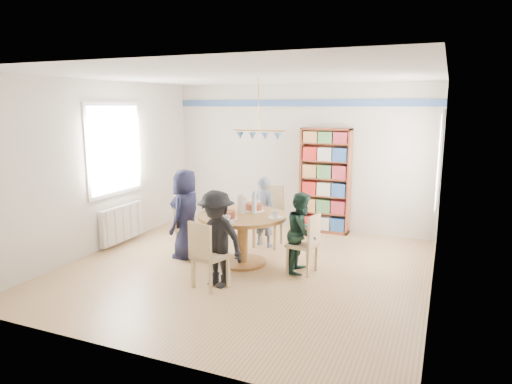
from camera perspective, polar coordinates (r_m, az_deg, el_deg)
The scene contains 14 objects.
ground at distance 6.66m, azimuth -1.35°, elevation -9.51°, with size 5.00×5.00×0.00m, color tan.
room_shell at distance 7.18m, azimuth -0.47°, elevation 5.50°, with size 5.00×5.00×5.00m.
radiator at distance 8.04m, azimuth -16.41°, elevation -3.77°, with size 0.12×1.00×0.60m.
dining_table at distance 6.69m, azimuth -1.68°, elevation -4.42°, with size 1.30×1.30×0.75m.
chair_left at distance 7.18m, azimuth -8.83°, elevation -3.75°, with size 0.53×0.53×0.95m.
chair_right at distance 6.37m, azimuth 6.41°, elevation -6.11°, with size 0.42×0.42×0.85m.
chair_far at distance 7.61m, azimuth 1.74°, elevation -2.57°, with size 0.46×0.46×1.00m.
chair_near at distance 5.83m, azimuth -6.27°, elevation -7.51°, with size 0.49×0.49×0.89m.
person_left at distance 7.04m, azimuth -8.75°, elevation -2.70°, with size 0.67×0.43×1.37m, color #161831.
person_right at distance 6.41m, azimuth 5.77°, elevation -5.05°, with size 0.55×0.43×1.14m, color #183027.
person_far at distance 7.53m, azimuth 1.02°, elevation -2.44°, with size 0.43×0.28×1.17m, color gray.
person_near at distance 5.88m, azimuth -4.96°, elevation -5.86°, with size 0.81×0.47×1.26m, color black.
bookshelf at distance 8.40m, azimuth 8.64°, elevation 1.29°, with size 0.91×0.27×1.91m.
tableware at distance 6.66m, azimuth -1.81°, elevation -2.14°, with size 1.24×1.24×0.32m.
Camera 1 is at (2.57, -5.69, 2.32)m, focal length 32.00 mm.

